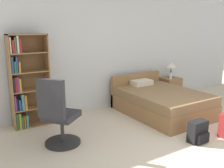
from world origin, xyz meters
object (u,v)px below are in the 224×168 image
at_px(office_chair, 58,117).
at_px(bookshelf, 25,83).
at_px(bed, 160,102).
at_px(backpack_black, 198,132).
at_px(nightstand, 170,88).
at_px(table_lamp, 171,65).
at_px(water_bottle, 171,75).

bearing_deg(office_chair, bookshelf, 100.76).
height_order(bookshelf, office_chair, bookshelf).
xyz_separation_m(bed, backpack_black, (-0.46, -1.40, -0.09)).
bearing_deg(nightstand, backpack_black, -125.21).
bearing_deg(bed, office_chair, -172.40).
xyz_separation_m(office_chair, table_lamp, (3.56, 1.13, 0.38)).
relative_size(office_chair, backpack_black, 3.13).
xyz_separation_m(bookshelf, backpack_black, (2.22, -2.21, -0.69)).
bearing_deg(office_chair, nightstand, 17.44).
bearing_deg(backpack_black, bookshelf, 135.11).
distance_m(water_bottle, backpack_black, 2.57).
bearing_deg(nightstand, water_bottle, -137.55).
relative_size(bookshelf, nightstand, 3.21).
bearing_deg(table_lamp, bed, -144.01).
height_order(table_lamp, backpack_black, table_lamp).
xyz_separation_m(office_chair, nightstand, (3.55, 1.11, -0.23)).
height_order(bed, backpack_black, bed).
distance_m(office_chair, table_lamp, 3.76).
relative_size(nightstand, table_lamp, 1.29).
relative_size(office_chair, nightstand, 2.08).
bearing_deg(bookshelf, nightstand, -0.26).
height_order(bed, nightstand, bed).
relative_size(nightstand, water_bottle, 2.73).
distance_m(table_lamp, backpack_black, 2.80).
bearing_deg(nightstand, office_chair, -162.56).
relative_size(nightstand, backpack_black, 1.50).
bearing_deg(table_lamp, backpack_black, -125.27).
bearing_deg(water_bottle, backpack_black, -124.46).
bearing_deg(water_bottle, nightstand, 42.45).
bearing_deg(bed, nightstand, 35.80).
distance_m(bookshelf, bed, 2.85).
relative_size(table_lamp, water_bottle, 2.12).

